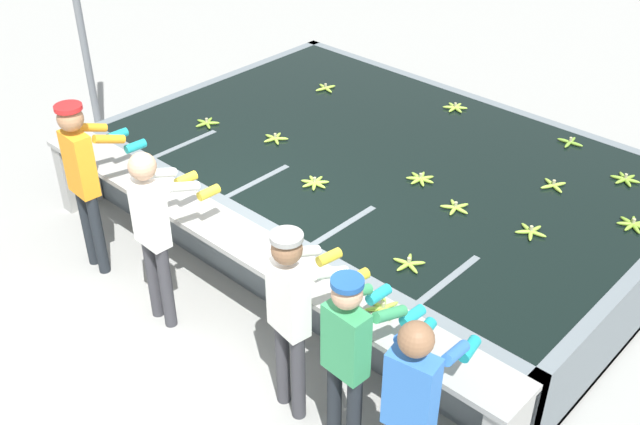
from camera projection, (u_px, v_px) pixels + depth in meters
ground_plane at (226, 323)px, 6.77m from camera, size 80.00×80.00×0.00m
wash_tank at (385, 188)px, 7.92m from camera, size 5.57×3.65×0.85m
work_ledge at (240, 256)px, 6.56m from camera, size 5.57×0.45×0.85m
worker_0 at (84, 171)px, 6.89m from camera, size 0.43×0.73×1.76m
worker_1 at (154, 223)px, 6.27m from camera, size 0.42×0.72×1.71m
worker_2 at (292, 307)px, 5.39m from camera, size 0.47×0.74×1.67m
worker_3 at (349, 350)px, 5.12m from camera, size 0.43×0.72×1.58m
worker_4 at (412, 402)px, 4.67m from camera, size 0.48×0.74×1.65m
banana_bunch_floating_0 at (455, 207)px, 6.78m from camera, size 0.27×0.28×0.08m
banana_bunch_floating_1 at (275, 138)px, 7.91m from camera, size 0.27×0.28×0.08m
banana_bunch_floating_2 at (455, 107)px, 8.55m from camera, size 0.27×0.28×0.08m
banana_bunch_floating_3 at (207, 123)px, 8.22m from camera, size 0.27×0.27×0.08m
banana_bunch_floating_4 at (326, 88)px, 9.00m from camera, size 0.28×0.28×0.08m
banana_bunch_floating_5 at (633, 224)px, 6.56m from camera, size 0.28×0.28×0.08m
banana_bunch_floating_6 at (409, 264)px, 6.08m from camera, size 0.28×0.27×0.08m
banana_bunch_floating_7 at (531, 232)px, 6.46m from camera, size 0.27×0.27×0.08m
banana_bunch_floating_8 at (553, 185)px, 7.11m from camera, size 0.26×0.26×0.08m
banana_bunch_floating_9 at (420, 179)px, 7.21m from camera, size 0.28×0.28×0.08m
banana_bunch_floating_10 at (625, 179)px, 7.20m from camera, size 0.28×0.28×0.08m
banana_bunch_floating_11 at (570, 142)px, 7.84m from camera, size 0.28×0.28×0.08m
banana_bunch_floating_12 at (315, 183)px, 7.15m from camera, size 0.27×0.28×0.08m
banana_bunch_ledge_0 at (383, 308)px, 5.61m from camera, size 0.28×0.28×0.08m
knife_0 at (295, 260)px, 6.13m from camera, size 0.34×0.16×0.02m
support_post_left at (80, 20)px, 8.86m from camera, size 0.09×0.09×3.20m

